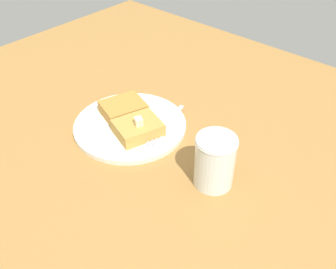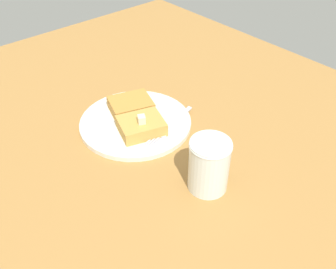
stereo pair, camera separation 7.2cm
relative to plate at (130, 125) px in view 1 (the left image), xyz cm
name	(u,v)px [view 1 (the left image)]	position (x,y,z in cm)	size (l,w,h in cm)	color
table_surface	(125,123)	(3.57, -1.53, -2.07)	(107.63, 107.63, 2.95)	#A57439
plate	(130,125)	(0.00, 0.00, 0.00)	(24.10, 24.10, 1.08)	silver
toast_slice_left	(138,128)	(-3.76, 1.26, 1.87)	(7.45, 8.96, 2.77)	gold
toast_slice_middle	(122,109)	(3.76, -1.26, 1.87)	(7.45, 8.96, 2.77)	#BB8237
butter_pat_primary	(139,121)	(-4.44, 1.60, 4.07)	(1.64, 1.48, 1.64)	beige
fork	(164,128)	(-6.74, -3.51, 0.66)	(5.63, 15.81, 0.36)	silver
syrup_jar	(215,163)	(-22.92, 1.32, 3.94)	(7.34, 7.34, 10.01)	#5C2909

